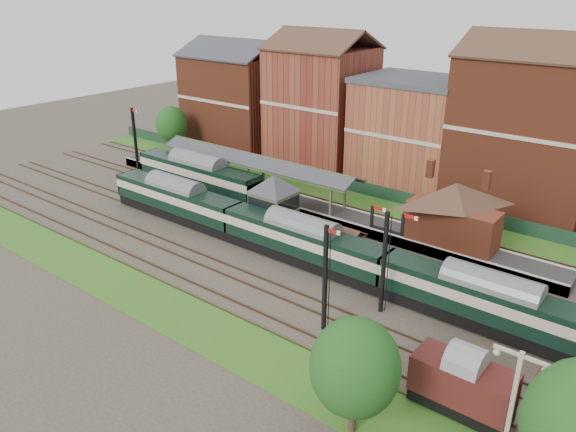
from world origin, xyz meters
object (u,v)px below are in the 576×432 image
Objects in this scene: signal_box at (274,203)px; goods_van_a at (463,384)px; platform_railcar at (199,175)px; semaphore_bracket at (385,256)px; dmu_train at (303,241)px.

signal_box is 26.78m from goods_van_a.
platform_railcar is (-13.81, 3.25, -0.86)m from signal_box.
goods_van_a is (23.78, -12.25, -1.25)m from signal_box.
signal_box is 0.73× the size of semaphore_bracket.
signal_box is 0.35× the size of platform_railcar.
signal_box reaches higher than platform_railcar.
platform_railcar is 3.09× the size of goods_van_a.
dmu_train reaches higher than goods_van_a.
signal_box reaches higher than goods_van_a.
goods_van_a is at bearing -27.26° from signal_box.
signal_box is at bearing 152.74° from goods_van_a.
platform_railcar is at bearing 161.72° from dmu_train.
semaphore_bracket is 11.22m from goods_van_a.
semaphore_bracket is at bearing 143.36° from goods_van_a.
platform_railcar is at bearing 157.59° from goods_van_a.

